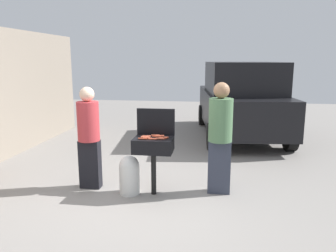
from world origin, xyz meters
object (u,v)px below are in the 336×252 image
parked_minivan (241,99)px  hot_dog_10 (160,139)px  hot_dog_6 (145,137)px  hot_dog_7 (164,137)px  hot_dog_2 (147,138)px  hot_dog_11 (160,136)px  hot_dog_8 (147,136)px  hot_dog_0 (157,136)px  hot_dog_9 (152,139)px  hot_dog_1 (163,138)px  person_left (89,134)px  hot_dog_3 (142,139)px  hot_dog_4 (145,137)px  bbq_grill (153,147)px  propane_tank (129,174)px  hot_dog_5 (155,135)px  person_right (220,134)px

parked_minivan → hot_dog_10: bearing=64.8°
hot_dog_6 → hot_dog_7: bearing=7.4°
hot_dog_2 → parked_minivan: 4.71m
hot_dog_7 → hot_dog_11: 0.13m
hot_dog_2 → hot_dog_8: bearing=106.6°
hot_dog_11 → parked_minivan: (1.51, 4.21, 0.10)m
hot_dog_0 → hot_dog_9: bearing=-100.4°
hot_dog_1 → hot_dog_6: size_ratio=1.00×
hot_dog_2 → person_left: 1.03m
hot_dog_0 → parked_minivan: bearing=70.0°
hot_dog_8 → parked_minivan: size_ratio=0.03×
hot_dog_1 → hot_dog_3: (-0.29, -0.08, 0.00)m
hot_dog_4 → hot_dog_8: size_ratio=1.00×
bbq_grill → hot_dog_1: 0.22m
propane_tank → person_left: size_ratio=0.37×
hot_dog_5 → parked_minivan: size_ratio=0.03×
hot_dog_0 → person_right: size_ratio=0.07×
hot_dog_1 → hot_dog_2: size_ratio=1.00×
hot_dog_1 → hot_dog_9: same height
hot_dog_0 → hot_dog_10: 0.15m
person_right → person_left: bearing=12.9°
person_left → person_right: (2.09, 0.09, 0.05)m
hot_dog_4 → hot_dog_9: bearing=-41.1°
hot_dog_1 → hot_dog_0: bearing=138.3°
hot_dog_0 → parked_minivan: 4.54m
hot_dog_8 → hot_dog_0: bearing=-1.8°
propane_tank → bbq_grill: bearing=5.3°
hot_dog_0 → parked_minivan: size_ratio=0.03×
propane_tank → person_left: person_left is taller
hot_dog_3 → person_right: size_ratio=0.07×
bbq_grill → hot_dog_11: 0.21m
hot_dog_8 → hot_dog_9: same height
hot_dog_0 → hot_dog_2: size_ratio=1.00×
person_right → hot_dog_6: bearing=23.2°
hot_dog_8 → hot_dog_9: 0.22m
bbq_grill → hot_dog_1: hot_dog_1 is taller
hot_dog_0 → person_left: bearing=176.3°
hot_dog_7 → hot_dog_9: 0.20m
hot_dog_2 → hot_dog_7: (0.24, 0.09, 0.00)m
hot_dog_2 → hot_dog_8: 0.15m
hot_dog_7 → hot_dog_3: bearing=-158.5°
hot_dog_8 → hot_dog_9: bearing=-54.5°
hot_dog_5 → parked_minivan: parked_minivan is taller
hot_dog_6 → hot_dog_7: (0.29, 0.04, 0.00)m
hot_dog_6 → propane_tank: (-0.26, 0.00, -0.60)m
hot_dog_4 → hot_dog_11: bearing=27.0°
hot_dog_8 → propane_tank: hot_dog_8 is taller
hot_dog_9 → parked_minivan: parked_minivan is taller
hot_dog_4 → bbq_grill: bearing=0.8°
hot_dog_9 → propane_tank: 0.72m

